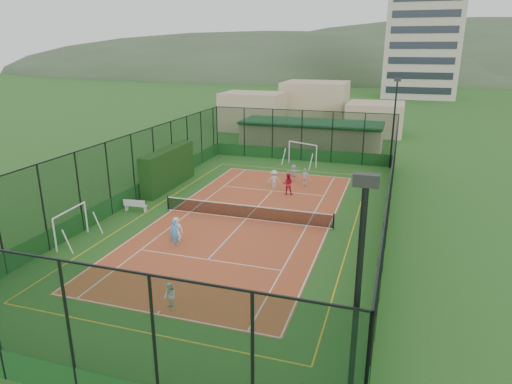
% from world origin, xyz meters
% --- Properties ---
extents(ground, '(300.00, 300.00, 0.00)m').
position_xyz_m(ground, '(0.00, 0.00, 0.00)').
color(ground, '#2D5A1F').
rests_on(ground, ground).
extents(court_slab, '(11.17, 23.97, 0.01)m').
position_xyz_m(court_slab, '(0.00, 0.00, 0.01)').
color(court_slab, '#B15227').
rests_on(court_slab, ground).
extents(tennis_net, '(11.67, 0.12, 1.06)m').
position_xyz_m(tennis_net, '(0.00, 0.00, 0.53)').
color(tennis_net, black).
rests_on(tennis_net, ground).
extents(perimeter_fence, '(18.12, 34.12, 5.00)m').
position_xyz_m(perimeter_fence, '(0.00, 0.00, 2.50)').
color(perimeter_fence, black).
rests_on(perimeter_fence, ground).
extents(floodlight_se, '(0.60, 0.26, 8.25)m').
position_xyz_m(floodlight_se, '(8.60, -16.60, 4.12)').
color(floodlight_se, black).
rests_on(floodlight_se, ground).
extents(floodlight_ne, '(0.60, 0.26, 8.25)m').
position_xyz_m(floodlight_ne, '(8.60, 16.60, 4.12)').
color(floodlight_ne, black).
rests_on(floodlight_ne, ground).
extents(clubhouse, '(15.20, 7.20, 3.15)m').
position_xyz_m(clubhouse, '(0.00, 22.00, 1.57)').
color(clubhouse, tan).
rests_on(clubhouse, ground).
extents(apartment_tower, '(15.00, 12.00, 30.00)m').
position_xyz_m(apartment_tower, '(12.00, 82.00, 15.00)').
color(apartment_tower, beige).
rests_on(apartment_tower, ground).
extents(distant_hills, '(200.00, 60.00, 24.00)m').
position_xyz_m(distant_hills, '(0.00, 150.00, 0.00)').
color(distant_hills, '#384C33').
rests_on(distant_hills, ground).
extents(hedge_left, '(1.08, 7.20, 3.15)m').
position_xyz_m(hedge_left, '(-8.30, 4.91, 1.57)').
color(hedge_left, black).
rests_on(hedge_left, ground).
extents(white_bench, '(1.63, 0.60, 0.90)m').
position_xyz_m(white_bench, '(-7.80, -0.93, 0.45)').
color(white_bench, white).
rests_on(white_bench, ground).
extents(futsal_goal_near, '(3.06, 1.04, 1.95)m').
position_xyz_m(futsal_goal_near, '(-8.56, -6.56, 0.97)').
color(futsal_goal_near, white).
rests_on(futsal_goal_near, ground).
extents(futsal_goal_far, '(3.42, 2.23, 2.14)m').
position_xyz_m(futsal_goal_far, '(0.53, 15.11, 1.07)').
color(futsal_goal_far, white).
rests_on(futsal_goal_far, ground).
extents(child_near_left, '(0.85, 0.77, 1.46)m').
position_xyz_m(child_near_left, '(-2.75, -4.64, 0.74)').
color(child_near_left, white).
rests_on(child_near_left, court_slab).
extents(child_near_mid, '(0.67, 0.58, 1.55)m').
position_xyz_m(child_near_mid, '(-2.52, -5.27, 0.79)').
color(child_near_mid, '#4E9ADD').
rests_on(child_near_mid, court_slab).
extents(child_near_right, '(0.79, 0.77, 1.28)m').
position_xyz_m(child_near_right, '(0.38, -11.37, 0.65)').
color(child_near_right, white).
rests_on(child_near_right, court_slab).
extents(child_far_left, '(1.13, 0.84, 1.55)m').
position_xyz_m(child_far_left, '(-0.01, 6.92, 0.79)').
color(child_far_left, silver).
rests_on(child_far_left, court_slab).
extents(child_far_right, '(0.90, 0.43, 1.49)m').
position_xyz_m(child_far_right, '(2.21, 8.38, 0.76)').
color(child_far_right, white).
rests_on(child_far_right, court_slab).
extents(child_far_back, '(1.34, 0.58, 1.39)m').
position_xyz_m(child_far_back, '(0.94, 9.73, 0.71)').
color(child_far_back, silver).
rests_on(child_far_back, court_slab).
extents(coach, '(0.90, 0.75, 1.68)m').
position_xyz_m(coach, '(1.36, 5.95, 0.85)').
color(coach, red).
rests_on(coach, court_slab).
extents(tennis_balls, '(3.53, 1.47, 0.07)m').
position_xyz_m(tennis_balls, '(1.00, 1.00, 0.04)').
color(tennis_balls, '#CCE033').
rests_on(tennis_balls, court_slab).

